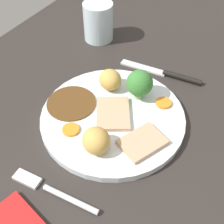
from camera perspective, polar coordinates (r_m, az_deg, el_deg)
The scene contains 13 objects.
dining_table at distance 56.53cm, azimuth 2.53°, elevation -3.75°, with size 120.00×84.00×3.60cm, color #2B2623.
dinner_plate at distance 55.32cm, azimuth 0.00°, elevation -1.21°, with size 27.03×27.03×1.40cm, color white.
gravy_pool at distance 57.46cm, azimuth -7.88°, elevation 1.75°, with size 9.54×9.54×0.30cm, color #563819.
meat_slice_main at distance 54.52cm, azimuth 0.09°, elevation -0.43°, with size 8.21×6.07×0.80cm, color tan.
meat_slice_under at distance 50.60cm, azimuth 5.92°, elevation -5.82°, with size 7.50×5.46×0.80cm, color tan.
roast_potato_left at distance 48.40cm, azimuth -3.07°, elevation -5.56°, with size 4.61×5.06×4.27cm, color tan.
roast_potato_right at distance 59.04cm, azimuth -0.36°, elevation 6.27°, with size 4.77×4.43×4.13cm, color tan.
carrot_coin_front at distance 52.77cm, azimuth -7.99°, elevation -3.40°, with size 3.05×3.05×0.48cm, color orange.
carrot_coin_back at distance 57.60cm, azimuth 9.93°, elevation 1.74°, with size 3.01×3.01×0.57cm, color orange.
broccoli_floret at distance 56.35cm, azimuth 5.36°, elevation 5.52°, with size 5.16×5.16×6.10cm.
fork at distance 47.87cm, azimuth -11.46°, elevation -14.73°, with size 2.46×15.31×0.90cm.
knife at distance 66.34cm, azimuth 10.66°, elevation 7.29°, with size 2.88×18.56×1.20cm.
water_glass at distance 75.24cm, azimuth -2.67°, elevation 17.09°, with size 7.27×7.27×9.25cm, color silver.
Camera 1 is at (-32.36, -15.82, 45.37)cm, focal length 47.19 mm.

